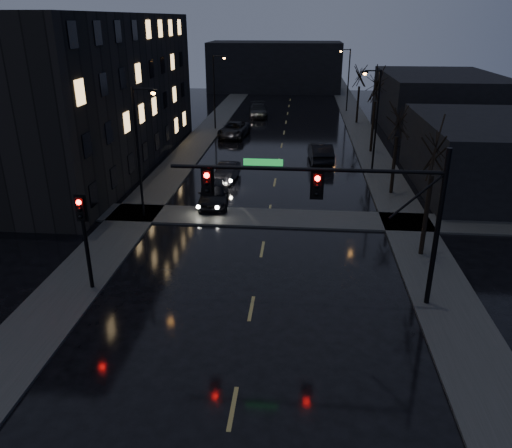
% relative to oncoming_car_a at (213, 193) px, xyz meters
% --- Properties ---
extents(sidewalk_left, '(3.00, 140.00, 0.12)m').
position_rel_oncoming_car_a_xyz_m(sidewalk_left, '(-4.69, 14.34, -0.75)').
color(sidewalk_left, '#2D2D2B').
rests_on(sidewalk_left, ground).
extents(sidewalk_right, '(3.00, 140.00, 0.12)m').
position_rel_oncoming_car_a_xyz_m(sidewalk_right, '(12.31, 14.34, -0.75)').
color(sidewalk_right, '#2D2D2B').
rests_on(sidewalk_right, ground).
extents(sidewalk_cross, '(40.00, 3.00, 0.12)m').
position_rel_oncoming_car_a_xyz_m(sidewalk_cross, '(3.81, -2.16, -0.75)').
color(sidewalk_cross, '#2D2D2B').
rests_on(sidewalk_cross, ground).
extents(apartment_block, '(12.00, 30.00, 12.00)m').
position_rel_oncoming_car_a_xyz_m(apartment_block, '(-12.69, 9.34, 5.19)').
color(apartment_block, black).
rests_on(apartment_block, ground).
extents(commercial_right_near, '(10.00, 14.00, 5.00)m').
position_rel_oncoming_car_a_xyz_m(commercial_right_near, '(19.31, 5.34, 1.69)').
color(commercial_right_near, black).
rests_on(commercial_right_near, ground).
extents(commercial_right_far, '(12.00, 18.00, 6.00)m').
position_rel_oncoming_car_a_xyz_m(commercial_right_far, '(20.81, 27.34, 2.19)').
color(commercial_right_far, black).
rests_on(commercial_right_far, ground).
extents(far_block, '(22.00, 10.00, 8.00)m').
position_rel_oncoming_car_a_xyz_m(far_block, '(0.81, 57.34, 3.19)').
color(far_block, black).
rests_on(far_block, ground).
extents(signal_mast, '(11.11, 0.41, 7.00)m').
position_rel_oncoming_car_a_xyz_m(signal_mast, '(7.66, -11.66, 4.06)').
color(signal_mast, black).
rests_on(signal_mast, ground).
extents(signal_pole_left, '(0.35, 0.41, 4.53)m').
position_rel_oncoming_car_a_xyz_m(signal_pole_left, '(-3.69, -11.67, 2.21)').
color(signal_pole_left, black).
rests_on(signal_pole_left, ground).
extents(tree_near, '(3.52, 3.52, 8.08)m').
position_rel_oncoming_car_a_xyz_m(tree_near, '(12.21, -6.66, 5.41)').
color(tree_near, black).
rests_on(tree_near, ground).
extents(tree_mid_a, '(3.30, 3.30, 7.58)m').
position_rel_oncoming_car_a_xyz_m(tree_mid_a, '(12.21, 3.34, 5.02)').
color(tree_mid_a, black).
rests_on(tree_mid_a, ground).
extents(tree_mid_b, '(3.74, 3.74, 8.59)m').
position_rel_oncoming_car_a_xyz_m(tree_mid_b, '(12.21, 15.34, 5.80)').
color(tree_mid_b, black).
rests_on(tree_mid_b, ground).
extents(tree_far, '(3.43, 3.43, 7.88)m').
position_rel_oncoming_car_a_xyz_m(tree_far, '(12.21, 29.34, 5.25)').
color(tree_far, black).
rests_on(tree_far, ground).
extents(streetlight_l_near, '(1.53, 0.28, 8.00)m').
position_rel_oncoming_car_a_xyz_m(streetlight_l_near, '(-3.77, -2.66, 3.97)').
color(streetlight_l_near, black).
rests_on(streetlight_l_near, ground).
extents(streetlight_l_far, '(1.53, 0.28, 8.00)m').
position_rel_oncoming_car_a_xyz_m(streetlight_l_far, '(-3.77, 24.34, 3.97)').
color(streetlight_l_far, black).
rests_on(streetlight_l_far, ground).
extents(streetlight_r_mid, '(1.53, 0.28, 8.00)m').
position_rel_oncoming_car_a_xyz_m(streetlight_r_mid, '(11.39, 9.34, 3.97)').
color(streetlight_r_mid, black).
rests_on(streetlight_r_mid, ground).
extents(streetlight_r_far, '(1.53, 0.28, 8.00)m').
position_rel_oncoming_car_a_xyz_m(streetlight_r_far, '(11.39, 37.34, 3.97)').
color(streetlight_r_far, black).
rests_on(streetlight_r_far, ground).
extents(oncoming_car_a, '(2.47, 4.93, 1.61)m').
position_rel_oncoming_car_a_xyz_m(oncoming_car_a, '(0.00, 0.00, 0.00)').
color(oncoming_car_a, black).
rests_on(oncoming_car_a, ground).
extents(oncoming_car_b, '(1.71, 4.12, 1.33)m').
position_rel_oncoming_car_a_xyz_m(oncoming_car_b, '(0.08, 5.58, -0.14)').
color(oncoming_car_b, black).
rests_on(oncoming_car_b, ground).
extents(oncoming_car_c, '(3.18, 5.83, 1.55)m').
position_rel_oncoming_car_a_xyz_m(oncoming_car_c, '(-1.38, 20.82, -0.03)').
color(oncoming_car_c, black).
rests_on(oncoming_car_c, ground).
extents(oncoming_car_d, '(2.93, 5.83, 1.62)m').
position_rel_oncoming_car_a_xyz_m(oncoming_car_d, '(0.17, 32.74, 0.01)').
color(oncoming_car_d, black).
rests_on(oncoming_car_d, ground).
extents(lead_car, '(2.25, 5.34, 1.71)m').
position_rel_oncoming_car_a_xyz_m(lead_car, '(7.41, 11.53, 0.05)').
color(lead_car, black).
rests_on(lead_car, ground).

